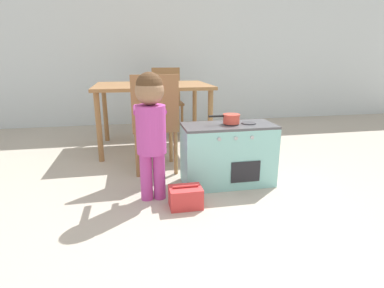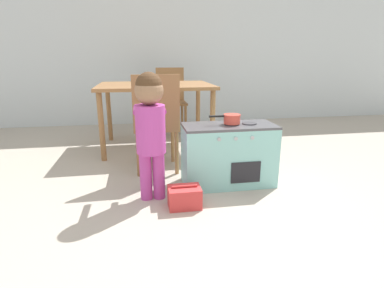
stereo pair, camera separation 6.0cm
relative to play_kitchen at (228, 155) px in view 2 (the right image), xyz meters
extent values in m
plane|color=#B2A899|center=(-0.27, -0.76, -0.26)|extent=(16.00, 16.00, 0.00)
cube|color=silver|center=(-0.27, 2.65, 1.04)|extent=(10.00, 0.06, 2.60)
cube|color=#8CD1CC|center=(0.00, 0.00, -0.01)|extent=(0.76, 0.34, 0.49)
cube|color=#4C4C51|center=(0.00, 0.00, 0.25)|extent=(0.76, 0.34, 0.02)
cylinder|color=#38383D|center=(0.02, 0.00, 0.26)|extent=(0.12, 0.12, 0.01)
cylinder|color=#38383D|center=(0.17, 0.00, 0.26)|extent=(0.12, 0.12, 0.01)
cube|color=black|center=(0.09, -0.18, -0.10)|extent=(0.24, 0.01, 0.17)
cylinder|color=#B2B2B7|center=(-0.13, -0.18, 0.19)|extent=(0.03, 0.01, 0.03)
cylinder|color=#B2B2B7|center=(0.00, -0.18, 0.19)|extent=(0.03, 0.01, 0.03)
cylinder|color=#B2B2B7|center=(0.13, -0.18, 0.19)|extent=(0.03, 0.01, 0.03)
cylinder|color=#E04C3D|center=(0.02, 0.00, 0.30)|extent=(0.13, 0.13, 0.08)
cylinder|color=#E04C3D|center=(0.02, 0.00, 0.33)|extent=(0.14, 0.14, 0.01)
cylinder|color=black|center=(-0.11, 0.00, 0.33)|extent=(0.12, 0.02, 0.02)
cylinder|color=#BC429E|center=(-0.69, -0.18, -0.07)|extent=(0.09, 0.09, 0.37)
cylinder|color=#BC429E|center=(-0.59, -0.18, -0.07)|extent=(0.09, 0.09, 0.37)
cylinder|color=#BC429E|center=(-0.64, -0.18, 0.28)|extent=(0.21, 0.21, 0.35)
sphere|color=#936B4C|center=(-0.64, -0.18, 0.56)|extent=(0.20, 0.20, 0.20)
sphere|color=#4C331E|center=(-0.64, -0.18, 0.60)|extent=(0.19, 0.19, 0.19)
cylinder|color=#BC429E|center=(-0.74, -0.04, 0.41)|extent=(0.04, 0.28, 0.04)
cylinder|color=#BC429E|center=(-0.55, -0.04, 0.41)|extent=(0.04, 0.28, 0.04)
cube|color=#D13838|center=(-0.43, -0.35, -0.18)|extent=(0.23, 0.17, 0.15)
cylinder|color=#D13838|center=(-0.43, -0.35, -0.10)|extent=(0.19, 0.02, 0.02)
cube|color=olive|center=(-0.53, 1.21, 0.47)|extent=(1.28, 0.95, 0.03)
cylinder|color=olive|center=(-1.11, 0.80, 0.10)|extent=(0.06, 0.06, 0.71)
cylinder|color=olive|center=(0.05, 0.80, 0.10)|extent=(0.06, 0.06, 0.71)
cylinder|color=olive|center=(-1.11, 1.62, 0.10)|extent=(0.06, 0.06, 0.71)
cylinder|color=olive|center=(0.05, 1.62, 0.10)|extent=(0.06, 0.06, 0.71)
cube|color=olive|center=(-0.57, 0.47, 0.16)|extent=(0.40, 0.40, 0.03)
cube|color=olive|center=(-0.57, 0.28, 0.41)|extent=(0.40, 0.02, 0.47)
cylinder|color=olive|center=(-0.74, 0.29, -0.05)|extent=(0.04, 0.04, 0.40)
cylinder|color=olive|center=(-0.40, 0.29, -0.05)|extent=(0.04, 0.04, 0.40)
cylinder|color=olive|center=(-0.74, 0.64, -0.05)|extent=(0.04, 0.04, 0.40)
cylinder|color=olive|center=(-0.40, 0.64, -0.05)|extent=(0.04, 0.04, 0.40)
cube|color=olive|center=(-0.27, 1.94, 0.16)|extent=(0.40, 0.40, 0.03)
cube|color=olive|center=(-0.27, 2.13, 0.41)|extent=(0.40, 0.02, 0.47)
cylinder|color=olive|center=(-0.44, 1.77, -0.05)|extent=(0.04, 0.04, 0.40)
cylinder|color=olive|center=(-0.09, 1.77, -0.05)|extent=(0.04, 0.04, 0.40)
cylinder|color=olive|center=(-0.44, 2.11, -0.05)|extent=(0.04, 0.04, 0.40)
cylinder|color=olive|center=(-0.09, 2.11, -0.05)|extent=(0.04, 0.04, 0.40)
camera|label=1|loc=(-0.76, -2.28, 0.78)|focal=28.00mm
camera|label=2|loc=(-0.71, -2.29, 0.78)|focal=28.00mm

